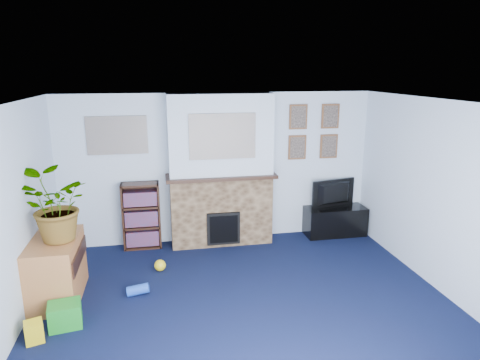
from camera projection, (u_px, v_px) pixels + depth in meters
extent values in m
cube|color=black|center=(247.00, 309.00, 5.06)|extent=(5.00, 4.50, 0.01)
cube|color=white|center=(248.00, 104.00, 4.45)|extent=(5.00, 4.50, 0.01)
cube|color=silver|center=(219.00, 168.00, 6.89)|extent=(5.00, 0.04, 2.40)
cube|color=silver|center=(323.00, 331.00, 2.62)|extent=(5.00, 0.04, 2.40)
cube|color=silver|center=(5.00, 228.00, 4.30)|extent=(0.04, 4.50, 2.40)
cube|color=silver|center=(448.00, 200.00, 5.21)|extent=(0.04, 4.50, 2.40)
cube|color=brown|center=(221.00, 210.00, 6.87)|extent=(1.60, 0.40, 1.10)
cube|color=brown|center=(220.00, 136.00, 6.56)|extent=(1.60, 0.40, 1.30)
cube|color=brown|center=(221.00, 176.00, 6.69)|extent=(1.72, 0.50, 0.05)
cube|color=brown|center=(223.00, 228.00, 6.73)|extent=(0.52, 0.08, 0.52)
cube|color=brown|center=(224.00, 229.00, 6.69)|extent=(0.44, 0.02, 0.44)
cube|color=gray|center=(223.00, 136.00, 6.35)|extent=(1.00, 0.03, 0.68)
cube|color=gray|center=(117.00, 135.00, 6.45)|extent=(0.90, 0.03, 0.58)
cube|color=brown|center=(298.00, 117.00, 6.91)|extent=(0.30, 0.03, 0.40)
cube|color=brown|center=(330.00, 116.00, 7.01)|extent=(0.30, 0.03, 0.40)
cube|color=brown|center=(297.00, 147.00, 7.03)|extent=(0.30, 0.03, 0.40)
cube|color=brown|center=(329.00, 146.00, 7.13)|extent=(0.30, 0.03, 0.40)
cube|color=black|center=(335.00, 222.00, 7.28)|extent=(1.02, 0.43, 0.48)
imported|color=black|center=(336.00, 194.00, 7.18)|extent=(0.81, 0.27, 0.46)
cube|color=black|center=(142.00, 213.00, 6.82)|extent=(0.58, 0.02, 1.05)
cube|color=black|center=(123.00, 217.00, 6.64)|extent=(0.03, 0.28, 1.05)
cube|color=black|center=(159.00, 215.00, 6.74)|extent=(0.03, 0.28, 1.05)
cube|color=black|center=(143.00, 246.00, 6.82)|extent=(0.56, 0.28, 0.03)
cube|color=black|center=(142.00, 226.00, 6.74)|extent=(0.56, 0.28, 0.03)
cube|color=black|center=(141.00, 206.00, 6.65)|extent=(0.56, 0.28, 0.03)
cube|color=black|center=(140.00, 184.00, 6.56)|extent=(0.56, 0.28, 0.03)
cube|color=black|center=(143.00, 237.00, 6.77)|extent=(0.50, 0.22, 0.24)
cube|color=black|center=(142.00, 217.00, 6.69)|extent=(0.50, 0.22, 0.24)
cube|color=black|center=(140.00, 198.00, 6.61)|extent=(0.50, 0.22, 0.22)
cube|color=#AA6736|center=(57.00, 272.00, 5.23)|extent=(0.55, 0.99, 0.77)
imported|color=#26661E|center=(52.00, 207.00, 4.98)|extent=(0.83, 0.74, 0.86)
cube|color=gold|center=(213.00, 171.00, 6.63)|extent=(0.11, 0.07, 0.16)
cylinder|color=#B2BFC6|center=(240.00, 169.00, 6.70)|extent=(0.04, 0.04, 0.14)
sphere|color=gray|center=(186.00, 172.00, 6.55)|extent=(0.12, 0.12, 0.12)
cylinder|color=yellow|center=(266.00, 169.00, 6.78)|extent=(0.07, 0.07, 0.13)
cube|color=#198C26|center=(65.00, 315.00, 4.69)|extent=(0.38, 0.33, 0.27)
sphere|color=yellow|center=(160.00, 265.00, 5.99)|extent=(0.16, 0.16, 0.16)
cube|color=yellow|center=(34.00, 332.00, 4.43)|extent=(0.23, 0.23, 0.22)
cylinder|color=blue|center=(138.00, 290.00, 5.36)|extent=(0.28, 0.13, 0.16)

